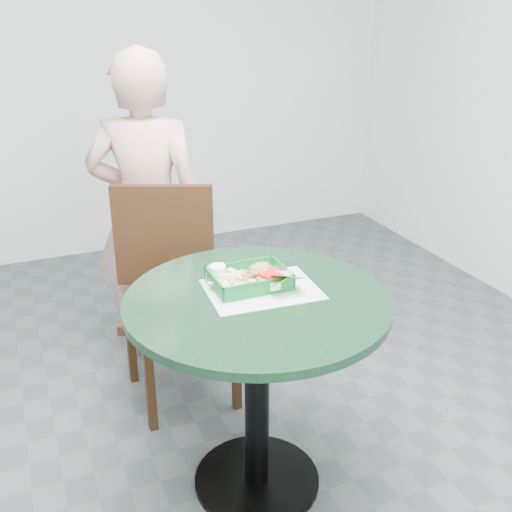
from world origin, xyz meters
name	(u,v)px	position (x,y,z in m)	size (l,w,h in m)	color
floor	(257,481)	(0.00, 0.00, 0.00)	(4.00, 5.00, 0.02)	#303335
wall_back	(105,43)	(0.00, 2.50, 1.40)	(4.00, 0.04, 2.80)	silver
cafe_table	(257,347)	(0.00, 0.00, 0.58)	(0.87, 0.87, 0.75)	black
dining_chair	(173,280)	(-0.10, 0.72, 0.53)	(0.44, 0.44, 0.93)	#523326
diner_person	(148,215)	(-0.12, 1.02, 0.74)	(0.54, 0.35, 1.47)	tan
placemat	(262,295)	(0.03, 0.04, 0.75)	(0.36, 0.27, 0.00)	silver
food_basket	(249,287)	(0.01, 0.09, 0.77)	(0.25, 0.18, 0.05)	#0A5B1F
crab_sandwich	(260,278)	(0.04, 0.07, 0.80)	(0.11, 0.11, 0.07)	#EFB459
fries_pile	(227,283)	(-0.07, 0.10, 0.79)	(0.11, 0.12, 0.04)	#F3E593
sauce_ramekin	(218,275)	(-0.08, 0.15, 0.80)	(0.06, 0.06, 0.03)	white
garnish_cup	(274,284)	(0.07, 0.02, 0.79)	(0.13, 0.13, 0.05)	white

